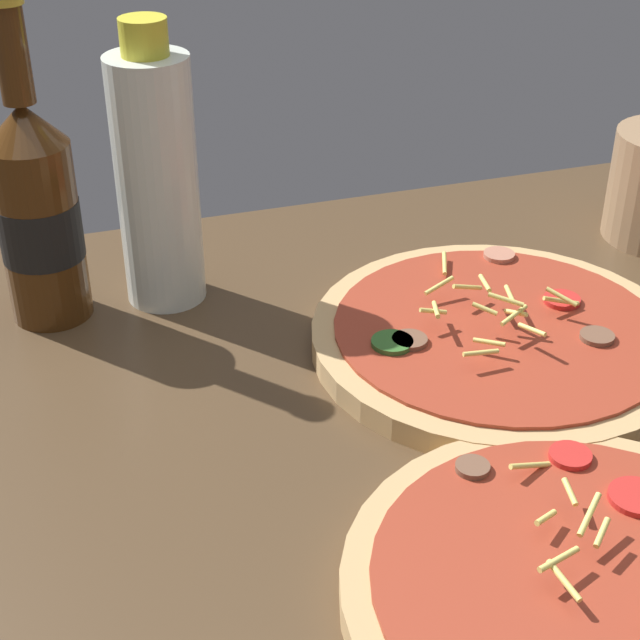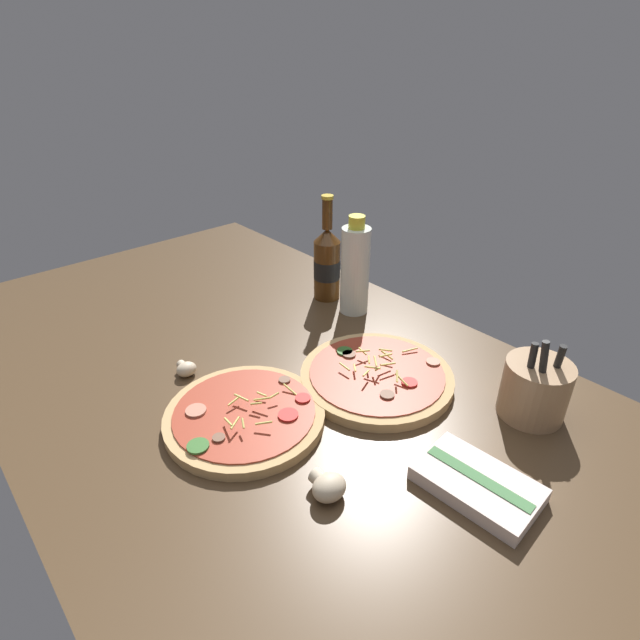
% 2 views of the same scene
% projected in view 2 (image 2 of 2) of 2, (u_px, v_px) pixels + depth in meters
% --- Properties ---
extents(counter_slab, '(1.60, 0.90, 0.03)m').
position_uv_depth(counter_slab, '(266.00, 378.00, 0.98)').
color(counter_slab, '#4C3823').
rests_on(counter_slab, ground).
extents(pizza_near, '(0.27, 0.27, 0.05)m').
position_uv_depth(pizza_near, '(245.00, 416.00, 0.85)').
color(pizza_near, tan).
rests_on(pizza_near, counter_slab).
extents(pizza_far, '(0.29, 0.29, 0.05)m').
position_uv_depth(pizza_far, '(376.00, 376.00, 0.95)').
color(pizza_far, tan).
rests_on(pizza_far, counter_slab).
extents(beer_bottle, '(0.07, 0.07, 0.26)m').
position_uv_depth(beer_bottle, '(327.00, 263.00, 1.21)').
color(beer_bottle, '#47280F').
rests_on(beer_bottle, counter_slab).
extents(oil_bottle, '(0.07, 0.07, 0.23)m').
position_uv_depth(oil_bottle, '(355.00, 269.00, 1.14)').
color(oil_bottle, silver).
rests_on(oil_bottle, counter_slab).
extents(mushroom_left, '(0.04, 0.04, 0.03)m').
position_uv_depth(mushroom_left, '(186.00, 369.00, 0.96)').
color(mushroom_left, beige).
rests_on(mushroom_left, counter_slab).
extents(mushroom_right, '(0.05, 0.05, 0.04)m').
position_uv_depth(mushroom_right, '(328.00, 486.00, 0.71)').
color(mushroom_right, beige).
rests_on(mushroom_right, counter_slab).
extents(utensil_crock, '(0.11, 0.11, 0.16)m').
position_uv_depth(utensil_crock, '(535.00, 389.00, 0.85)').
color(utensil_crock, '#9E7A56').
rests_on(utensil_crock, counter_slab).
extents(dish_towel, '(0.18, 0.12, 0.03)m').
position_uv_depth(dish_towel, '(477.00, 484.00, 0.72)').
color(dish_towel, beige).
rests_on(dish_towel, counter_slab).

